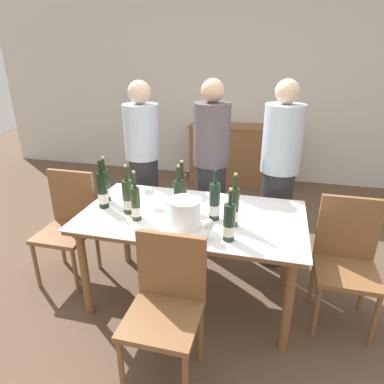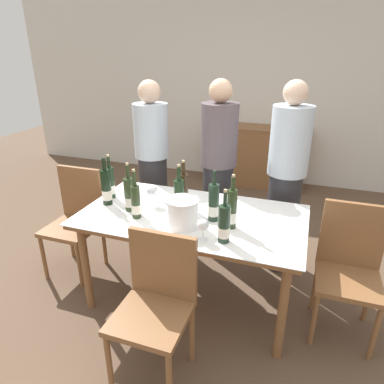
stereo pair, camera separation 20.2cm
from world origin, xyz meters
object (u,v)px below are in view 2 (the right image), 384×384
object	(u,v)px
wine_bottle_5	(129,195)
wine_bottle_6	(110,183)
wine_bottle_0	(136,202)
wine_glass_0	(203,226)
sideboard_cabinet	(256,156)
person_guest_left	(218,172)
person_guest_right	(286,181)
chair_left_end	(77,214)
wine_bottle_3	(106,188)
wine_bottle_4	(214,204)
person_host	(153,166)
dining_table	(192,224)
wine_glass_2	(152,191)
chair_near_front	(157,298)
wine_bottle_1	(184,191)
wine_bottle_8	(179,197)
wine_bottle_7	(232,210)
wine_bottle_2	(224,225)
chair_right_end	(349,263)
wine_glass_1	(170,203)
ice_bucket	(183,212)

from	to	relation	value
wine_bottle_5	wine_bottle_6	bearing A→B (deg)	148.00
wine_bottle_0	wine_bottle_5	size ratio (longest dim) A/B	0.98
wine_bottle_5	wine_glass_0	world-z (taller)	wine_bottle_5
sideboard_cabinet	person_guest_left	world-z (taller)	person_guest_left
person_guest_right	chair_left_end	bearing A→B (deg)	-159.99
wine_bottle_3	wine_bottle_4	bearing A→B (deg)	0.72
wine_bottle_4	person_host	world-z (taller)	person_host
dining_table	wine_glass_2	distance (m)	0.40
wine_bottle_3	chair_near_front	world-z (taller)	wine_bottle_3
sideboard_cabinet	wine_bottle_6	world-z (taller)	wine_bottle_6
dining_table	wine_bottle_1	xyz separation A→B (m)	(-0.11, 0.11, 0.20)
wine_bottle_6	wine_bottle_0	bearing A→B (deg)	-35.20
wine_bottle_1	wine_bottle_0	bearing A→B (deg)	-132.08
wine_bottle_8	person_guest_left	bearing A→B (deg)	83.60
chair_left_end	wine_bottle_4	bearing A→B (deg)	-5.27
wine_bottle_5	chair_near_front	bearing A→B (deg)	-51.27
wine_bottle_7	chair_left_end	bearing A→B (deg)	172.62
wine_bottle_4	wine_bottle_6	size ratio (longest dim) A/B	1.02
chair_left_end	wine_bottle_2	bearing A→B (deg)	-14.92
wine_bottle_3	wine_bottle_4	xyz separation A→B (m)	(0.86, 0.01, -0.01)
wine_bottle_6	chair_right_end	xyz separation A→B (m)	(1.84, 0.01, -0.35)
wine_glass_0	person_guest_left	bearing A→B (deg)	100.26
wine_glass_1	chair_near_front	world-z (taller)	chair_near_front
wine_bottle_4	wine_glass_0	xyz separation A→B (m)	(0.01, -0.29, -0.03)
dining_table	wine_glass_0	world-z (taller)	wine_glass_0
wine_bottle_4	chair_left_end	bearing A→B (deg)	174.73
wine_bottle_6	chair_right_end	world-z (taller)	wine_bottle_6
wine_glass_2	person_guest_left	world-z (taller)	person_guest_left
wine_bottle_4	wine_glass_2	size ratio (longest dim) A/B	2.33
dining_table	wine_glass_1	distance (m)	0.24
wine_bottle_0	wine_glass_2	xyz separation A→B (m)	(0.01, 0.24, -0.01)
sideboard_cabinet	wine_bottle_4	bearing A→B (deg)	-87.19
wine_bottle_5	wine_bottle_8	distance (m)	0.37
wine_bottle_3	person_host	size ratio (longest dim) A/B	0.23
person_guest_left	wine_bottle_4	bearing A→B (deg)	-77.09
wine_bottle_8	person_host	xyz separation A→B (m)	(-0.58, 0.78, -0.06)
wine_bottle_3	person_guest_left	world-z (taller)	person_guest_left
wine_bottle_5	person_guest_right	world-z (taller)	person_guest_right
sideboard_cabinet	wine_bottle_0	bearing A→B (deg)	-97.80
wine_bottle_5	chair_right_end	world-z (taller)	wine_bottle_5
wine_bottle_7	dining_table	bearing A→B (deg)	163.18
wine_bottle_4	wine_bottle_5	size ratio (longest dim) A/B	0.99
wine_bottle_7	person_guest_left	bearing A→B (deg)	110.74
dining_table	ice_bucket	bearing A→B (deg)	-89.63
sideboard_cabinet	wine_bottle_1	size ratio (longest dim) A/B	3.91
wine_glass_0	person_host	xyz separation A→B (m)	(-0.87, 1.10, -0.04)
person_host	person_guest_right	xyz separation A→B (m)	(1.29, -0.06, 0.02)
wine_glass_0	chair_right_end	distance (m)	1.07
person_guest_right	wine_bottle_3	bearing A→B (deg)	-149.69
wine_bottle_5	person_host	distance (m)	0.89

